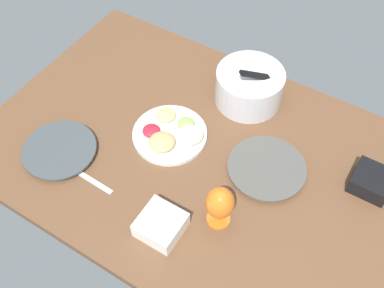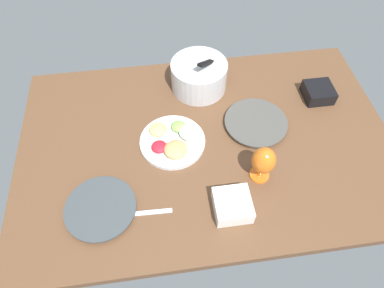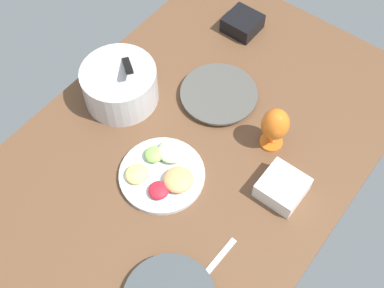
% 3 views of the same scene
% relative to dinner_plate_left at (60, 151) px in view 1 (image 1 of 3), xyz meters
% --- Properties ---
extents(ground_plane, '(1.60, 1.04, 0.04)m').
position_rel_dinner_plate_left_xyz_m(ground_plane, '(0.44, 0.26, -0.03)').
color(ground_plane, brown).
extents(dinner_plate_left, '(0.27, 0.27, 0.02)m').
position_rel_dinner_plate_left_xyz_m(dinner_plate_left, '(0.00, 0.00, 0.00)').
color(dinner_plate_left, silver).
rests_on(dinner_plate_left, ground_plane).
extents(dinner_plate_right, '(0.28, 0.28, 0.02)m').
position_rel_dinner_plate_left_xyz_m(dinner_plate_right, '(0.67, 0.32, 0.00)').
color(dinner_plate_right, silver).
rests_on(dinner_plate_right, ground_plane).
extents(mixing_bowl, '(0.26, 0.26, 0.20)m').
position_rel_dinner_plate_left_xyz_m(mixing_bowl, '(0.46, 0.59, 0.06)').
color(mixing_bowl, silver).
rests_on(mixing_bowl, ground_plane).
extents(fruit_platter, '(0.28, 0.28, 0.06)m').
position_rel_dinner_plate_left_xyz_m(fruit_platter, '(0.30, 0.27, 0.01)').
color(fruit_platter, silver).
rests_on(fruit_platter, ground_plane).
extents(hurricane_glass_orange, '(0.09, 0.09, 0.17)m').
position_rel_dinner_plate_left_xyz_m(hurricane_glass_orange, '(0.62, 0.06, 0.09)').
color(hurricane_glass_orange, orange).
rests_on(hurricane_glass_orange, ground_plane).
extents(square_bowl_white, '(0.13, 0.13, 0.06)m').
position_rel_dinner_plate_left_xyz_m(square_bowl_white, '(0.48, -0.06, 0.02)').
color(square_bowl_white, white).
rests_on(square_bowl_white, ground_plane).
extents(square_bowl_black, '(0.13, 0.13, 0.06)m').
position_rel_dinner_plate_left_xyz_m(square_bowl_black, '(1.00, 0.45, 0.02)').
color(square_bowl_black, black).
rests_on(square_bowl_black, ground_plane).
extents(fork_by_left_plate, '(0.18, 0.02, 0.01)m').
position_rel_dinner_plate_left_xyz_m(fork_by_left_plate, '(0.17, -0.04, -0.01)').
color(fork_by_left_plate, silver).
rests_on(fork_by_left_plate, ground_plane).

